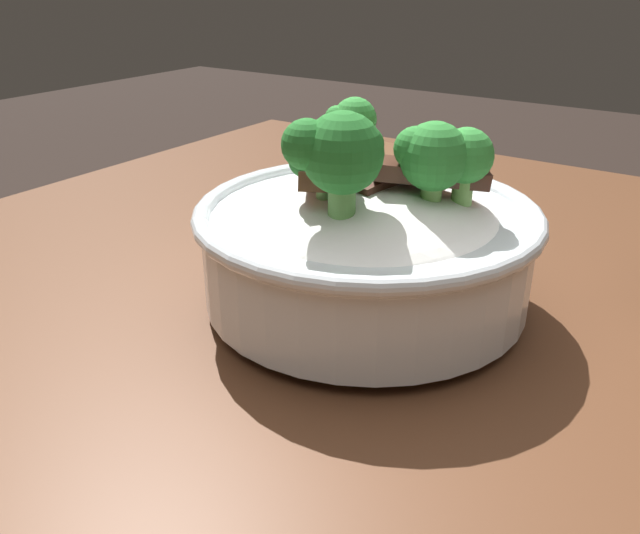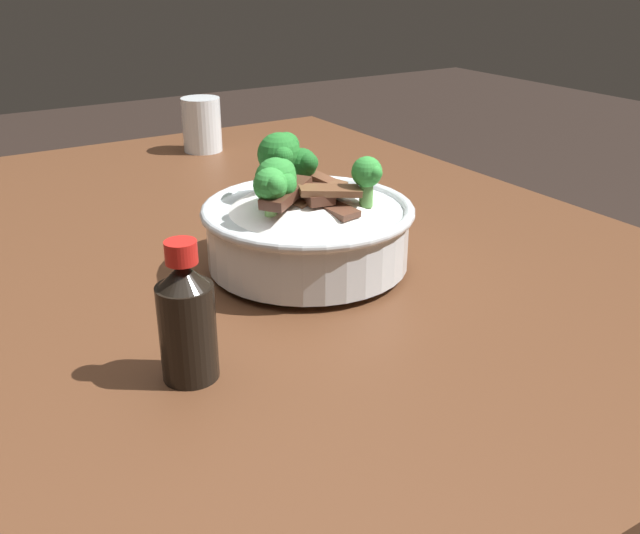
# 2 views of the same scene
# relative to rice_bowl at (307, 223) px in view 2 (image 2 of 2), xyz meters

# --- Properties ---
(dining_table) EXTENTS (1.13, 1.01, 0.78)m
(dining_table) POSITION_rel_rice_bowl_xyz_m (-0.12, -0.08, -0.19)
(dining_table) COLOR #56331E
(dining_table) RESTS_ON ground
(rice_bowl) EXTENTS (0.23, 0.23, 0.15)m
(rice_bowl) POSITION_rel_rice_bowl_xyz_m (0.00, 0.00, 0.00)
(rice_bowl) COLOR silver
(rice_bowl) RESTS_ON dining_table
(drinking_glass) EXTENTS (0.07, 0.07, 0.09)m
(drinking_glass) POSITION_rel_rice_bowl_xyz_m (-0.54, 0.11, -0.01)
(drinking_glass) COLOR white
(drinking_glass) RESTS_ON dining_table
(soy_sauce_bottle) EXTENTS (0.05, 0.05, 0.12)m
(soy_sauce_bottle) POSITION_rel_rice_bowl_xyz_m (0.14, -0.19, -0.00)
(soy_sauce_bottle) COLOR black
(soy_sauce_bottle) RESTS_ON dining_table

